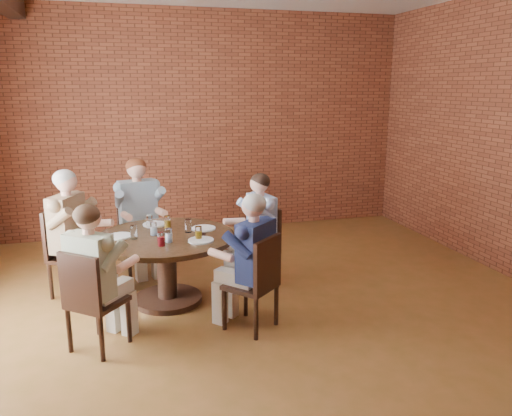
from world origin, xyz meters
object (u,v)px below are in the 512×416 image
object	(u,v)px
chair_a	(263,242)
diner_c	(73,234)
chair_e	(258,280)
diner_d	(96,278)
diner_e	(250,263)
dining_table	(166,255)
chair_c	(67,248)
chair_b	(139,228)
chair_d	(90,298)
diner_a	(257,231)
diner_b	(140,216)
smartphone	(202,235)

from	to	relation	value
chair_a	diner_c	world-z (taller)	diner_c
chair_a	chair_e	bearing A→B (deg)	-29.70
diner_d	diner_e	distance (m)	1.39
dining_table	chair_c	bearing A→B (deg)	152.86
chair_e	chair_a	bearing A→B (deg)	-150.13
chair_b	diner_c	bearing A→B (deg)	-148.87
chair_e	diner_e	world-z (taller)	diner_e
dining_table	chair_a	size ratio (longest dim) A/B	1.56
chair_d	diner_d	bearing A→B (deg)	-90.00
chair_b	dining_table	bearing A→B (deg)	-90.00
chair_d	chair_e	size ratio (longest dim) A/B	1.00
diner_a	diner_c	distance (m)	2.02
diner_b	smartphone	distance (m)	1.29
diner_b	diner_c	world-z (taller)	diner_b
chair_b	diner_d	size ratio (longest dim) A/B	0.75
chair_d	chair_e	xyz separation A→B (m)	(1.49, 0.01, 0.00)
dining_table	smartphone	distance (m)	0.45
dining_table	diner_a	xyz separation A→B (m)	(1.05, 0.20, 0.13)
chair_b	diner_c	size ratio (longest dim) A/B	0.70
chair_c	diner_d	world-z (taller)	diner_d
diner_b	chair_d	distance (m)	2.00
diner_c	smartphone	size ratio (longest dim) A/B	10.45
dining_table	diner_c	bearing A→B (deg)	152.86
diner_d	chair_e	bearing A→B (deg)	-142.40
dining_table	chair_e	size ratio (longest dim) A/B	1.56
chair_a	diner_a	xyz separation A→B (m)	(-0.08, -0.02, 0.15)
chair_a	chair_d	xyz separation A→B (m)	(-1.86, -1.10, 0.00)
dining_table	diner_a	size ratio (longest dim) A/B	1.10
chair_a	diner_d	size ratio (longest dim) A/B	0.71
dining_table	diner_d	bearing A→B (deg)	-129.79
chair_a	smartphone	size ratio (longest dim) A/B	6.91
diner_e	smartphone	size ratio (longest dim) A/B	9.83
chair_d	diner_d	size ratio (longest dim) A/B	0.71
chair_b	chair_e	distance (m)	2.25
chair_b	diner_c	world-z (taller)	diner_c
dining_table	diner_e	xyz separation A→B (m)	(0.71, -0.81, 0.13)
diner_b	chair_c	world-z (taller)	diner_b
chair_b	diner_c	distance (m)	0.99
dining_table	chair_d	xyz separation A→B (m)	(-0.73, -0.88, -0.02)
chair_a	diner_e	world-z (taller)	diner_e
diner_a	diner_e	xyz separation A→B (m)	(-0.34, -1.01, 0.00)
diner_a	chair_b	xyz separation A→B (m)	(-1.29, 0.94, -0.13)
diner_a	chair_e	size ratio (longest dim) A/B	1.41
chair_b	chair_d	world-z (taller)	chair_b
diner_a	chair_c	xyz separation A→B (m)	(-2.08, 0.33, -0.13)
chair_e	smartphone	xyz separation A→B (m)	(-0.39, 0.76, 0.25)
dining_table	diner_c	distance (m)	1.08
diner_b	diner_d	xyz separation A→B (m)	(-0.46, -1.86, -0.05)
diner_b	chair_a	bearing A→B (deg)	-43.15
diner_b	diner_d	distance (m)	1.92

